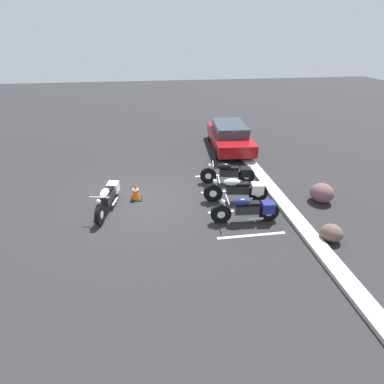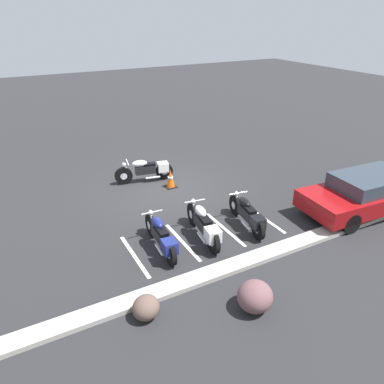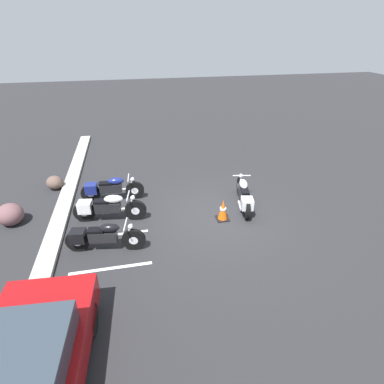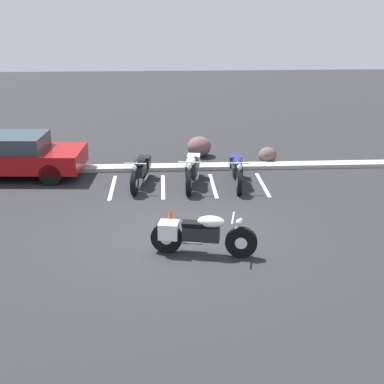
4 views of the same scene
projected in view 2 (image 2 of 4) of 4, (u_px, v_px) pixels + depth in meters
ground at (166, 188)px, 13.80m from camera, size 60.00×60.00×0.00m
motorcycle_white_featured at (147, 170)px, 14.18m from camera, size 2.21×0.79×0.88m
parked_bike_0 at (248, 214)px, 11.13m from camera, size 0.71×2.16×0.85m
parked_bike_1 at (204, 225)px, 10.54m from camera, size 0.73×2.28×0.90m
parked_bike_2 at (161, 236)px, 10.04m from camera, size 0.62×2.19×0.86m
car_red at (367, 192)px, 11.94m from camera, size 4.41×2.08×1.29m
concrete_curb at (248, 260)px, 9.74m from camera, size 18.00×0.50×0.12m
landscape_rock_0 at (146, 307)px, 7.92m from camera, size 0.85×0.85×0.52m
landscape_rock_1 at (255, 296)px, 8.11m from camera, size 1.12×1.10×0.68m
traffic_cone at (171, 179)px, 13.76m from camera, size 0.40×0.40×0.70m
stall_line_0 at (263, 218)px, 11.86m from camera, size 0.10×2.10×0.00m
stall_line_1 at (225, 229)px, 11.24m from camera, size 0.10×2.10×0.00m
stall_line_2 at (182, 242)px, 10.62m from camera, size 0.10×2.10×0.00m
stall_line_3 at (135, 256)px, 10.00m from camera, size 0.10×2.10×0.00m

